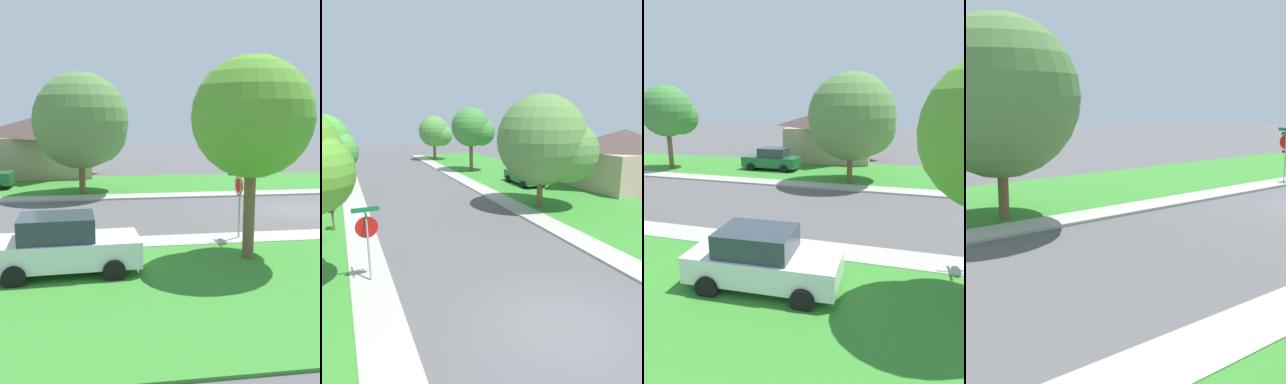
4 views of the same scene
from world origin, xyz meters
TOP-DOWN VIEW (x-y plane):
  - ground_plane at (0.00, 0.00)m, footprint 120.00×120.00m
  - sidewalk_east at (4.70, 12.00)m, footprint 1.40×56.00m
  - lawn_east at (9.40, 12.00)m, footprint 8.00×56.00m
  - sidewalk_west at (-4.70, 12.00)m, footprint 1.40×56.00m
  - lawn_west at (-9.40, 12.00)m, footprint 8.00×56.00m
  - stop_sign_far_corner at (-4.70, 4.70)m, footprint 0.92×0.92m
  - car_white_behind_trees at (-7.53, 10.88)m, footprint 2.19×4.38m
  - tree_corner_large at (6.32, 10.36)m, footprint 5.87×5.46m
  - tree_sidewalk_near at (-6.81, 4.99)m, footprint 4.01×3.73m
  - house_right_setback at (16.02, 13.85)m, footprint 9.46×8.34m
  - mailbox at (-5.92, 10.93)m, footprint 0.33×0.52m

SIDE VIEW (x-z plane):
  - ground_plane at x=0.00m, z-range 0.00..0.00m
  - lawn_east at x=9.40m, z-range 0.00..0.08m
  - lawn_west at x=-9.40m, z-range 0.00..0.08m
  - sidewalk_east at x=4.70m, z-range 0.00..0.10m
  - sidewalk_west at x=-4.70m, z-range 0.00..0.10m
  - car_white_behind_trees at x=-7.53m, z-range -0.01..1.75m
  - mailbox at x=-5.92m, z-range 0.35..1.66m
  - stop_sign_far_corner at x=-4.70m, z-range 0.50..3.27m
  - house_right_setback at x=16.02m, z-range 0.08..4.68m
  - tree_corner_large at x=6.32m, z-range 0.59..7.59m
  - tree_sidewalk_near at x=-6.81m, z-range 1.19..7.57m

